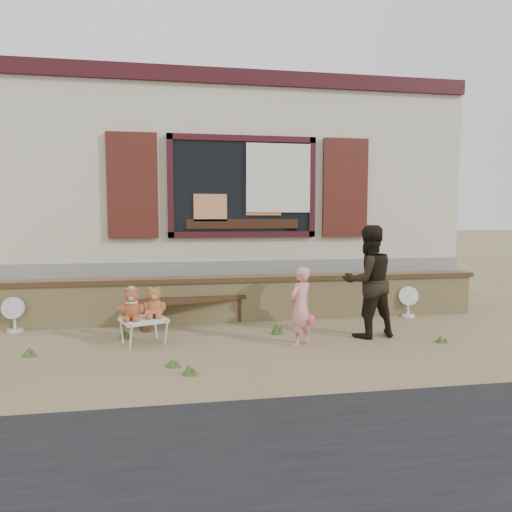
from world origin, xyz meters
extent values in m
plane|color=brown|center=(0.00, 0.00, 0.00)|extent=(80.00, 80.00, 0.00)
cube|color=#B1A98F|center=(0.00, 4.50, 2.40)|extent=(8.00, 5.00, 3.20)
cube|color=gray|center=(0.00, 4.50, 0.40)|extent=(8.04, 5.04, 0.80)
cube|color=black|center=(0.00, 1.97, 2.05)|extent=(2.30, 0.04, 1.50)
cube|color=#350F15|center=(0.00, 1.95, 2.85)|extent=(2.50, 0.08, 0.10)
cube|color=#350F15|center=(0.00, 1.95, 1.25)|extent=(2.50, 0.08, 0.10)
cube|color=#350F15|center=(-1.20, 1.95, 2.05)|extent=(0.10, 0.08, 1.70)
cube|color=#350F15|center=(1.20, 1.95, 2.05)|extent=(0.10, 0.08, 1.70)
cube|color=#3D1810|center=(-1.80, 1.94, 2.05)|extent=(0.80, 0.07, 1.70)
cube|color=#3D1810|center=(1.80, 1.94, 2.05)|extent=(0.80, 0.07, 1.70)
cube|color=silver|center=(0.60, 1.90, 2.20)|extent=(1.10, 0.02, 1.15)
cube|color=#350F15|center=(0.00, 1.98, 3.85)|extent=(8.00, 0.12, 0.25)
cube|color=black|center=(0.00, 1.94, 1.43)|extent=(1.90, 0.06, 0.16)
cube|color=tan|center=(-0.55, 1.94, 1.70)|extent=(0.55, 0.06, 0.45)
cube|color=#E08447|center=(0.35, 1.94, 1.85)|extent=(0.60, 0.06, 0.55)
cube|color=tan|center=(0.00, 1.00, 0.30)|extent=(7.00, 0.30, 0.60)
cube|color=brown|center=(0.00, 1.00, 0.63)|extent=(7.10, 0.36, 0.07)
cube|color=#331E12|center=(-0.89, 0.80, 0.38)|extent=(1.62, 0.76, 0.06)
cube|color=#331E12|center=(-1.55, 0.61, 0.17)|extent=(0.18, 0.31, 0.34)
cube|color=#331E12|center=(-0.22, 0.99, 0.17)|extent=(0.18, 0.31, 0.34)
cube|color=silver|center=(-1.51, -0.07, 0.29)|extent=(0.64, 0.61, 0.04)
cylinder|color=silver|center=(-1.64, -0.33, 0.14)|extent=(0.03, 0.03, 0.27)
cylinder|color=silver|center=(-1.24, -0.17, 0.14)|extent=(0.03, 0.03, 0.27)
cylinder|color=silver|center=(-1.78, 0.03, 0.14)|extent=(0.03, 0.03, 0.27)
cylinder|color=silver|center=(-1.38, 0.19, 0.14)|extent=(0.03, 0.03, 0.27)
imported|color=pink|center=(0.37, -0.46, 0.48)|extent=(0.42, 0.39, 0.96)
imported|color=black|center=(1.33, -0.20, 0.72)|extent=(0.78, 0.65, 1.45)
cylinder|color=silver|center=(-3.28, 0.80, 0.02)|extent=(0.20, 0.20, 0.04)
cylinder|color=silver|center=(-3.28, 0.80, 0.15)|extent=(0.03, 0.03, 0.26)
cylinder|color=silver|center=(-3.28, 0.80, 0.33)|extent=(0.30, 0.12, 0.30)
cylinder|color=white|center=(2.43, 0.80, 0.02)|extent=(0.20, 0.20, 0.04)
cylinder|color=white|center=(2.43, 0.80, 0.15)|extent=(0.03, 0.03, 0.26)
cylinder|color=white|center=(2.43, 0.80, 0.33)|extent=(0.31, 0.20, 0.30)
cone|color=#395120|center=(2.11, -0.63, 0.04)|extent=(0.12, 0.12, 0.09)
cone|color=#395120|center=(0.20, 0.11, 0.08)|extent=(0.15, 0.15, 0.16)
cone|color=#395120|center=(-1.78, 0.22, 0.07)|extent=(0.13, 0.13, 0.14)
cone|color=#395120|center=(-0.99, -1.28, 0.05)|extent=(0.13, 0.13, 0.11)
cone|color=#395120|center=(-1.15, -1.00, 0.04)|extent=(0.15, 0.15, 0.08)
cone|color=#395120|center=(-2.74, -0.38, 0.05)|extent=(0.15, 0.15, 0.10)
camera|label=1|loc=(-1.05, -5.71, 1.56)|focal=32.00mm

